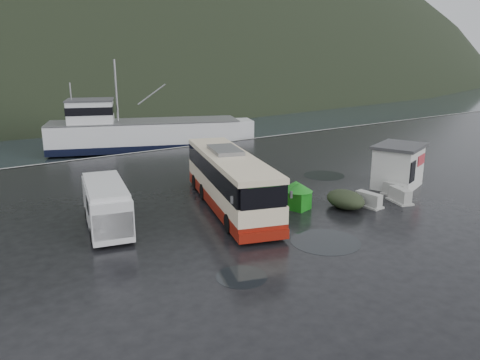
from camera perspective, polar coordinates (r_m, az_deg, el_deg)
ground at (r=26.11m, az=3.09°, el=-4.15°), size 160.00×160.00×0.00m
quay_edge at (r=43.14m, az=-13.37°, el=3.14°), size 160.00×0.60×1.50m
coach_bus at (r=27.22m, az=-1.24°, el=-3.33°), size 6.43×12.17×3.34m
white_van at (r=24.91m, az=-15.78°, el=-5.69°), size 3.25×6.09×2.42m
waste_bin_left at (r=27.10m, az=7.13°, el=-3.53°), size 1.37×1.37×1.56m
waste_bin_right at (r=27.76m, az=6.74°, el=-3.07°), size 1.34×1.34×1.47m
dome_tent at (r=27.77m, az=12.67°, el=-3.33°), size 2.34×2.93×1.03m
ticket_kiosk at (r=33.10m, az=18.51°, el=-0.79°), size 4.40×3.87×2.87m
jersey_barrier_a at (r=29.72m, az=18.85°, el=-2.57°), size 1.37×1.92×0.87m
jersey_barrier_b at (r=28.37m, az=15.36°, el=-3.12°), size 0.92×1.71×0.83m
jersey_barrier_c at (r=30.98m, az=18.31°, el=-1.82°), size 0.90×1.67×0.81m
fishing_trawler at (r=51.82m, az=-11.48°, el=5.18°), size 23.80×13.54×9.42m
puddles at (r=26.40m, az=9.01°, el=-4.10°), size 16.82×12.45×0.01m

